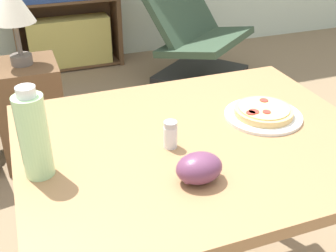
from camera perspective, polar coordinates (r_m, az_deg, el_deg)
dining_table at (r=1.28m, az=3.71°, el=-5.92°), size 1.02×0.81×0.74m
pizza_on_plate at (r=1.35m, az=12.79°, el=1.73°), size 0.24×0.24×0.04m
grape_bunch at (r=1.03m, az=4.25°, el=-5.69°), size 0.12×0.09×0.07m
drink_bottle at (r=1.06m, az=-17.73°, el=-1.19°), size 0.07×0.07×0.24m
salt_shaker at (r=1.16m, az=0.33°, el=-1.17°), size 0.04×0.04×0.08m
lounge_chair_far at (r=3.31m, az=3.64°, el=10.57°), size 0.96×1.02×0.88m
side_table at (r=2.44m, az=-18.02°, el=1.74°), size 0.34×0.34×0.57m
table_lamp at (r=2.24m, az=-20.40°, el=15.00°), size 0.21×0.21×0.42m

